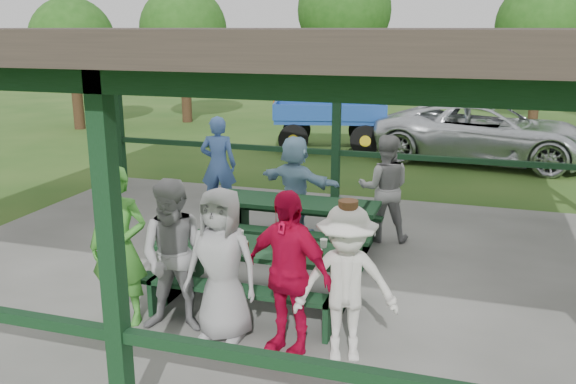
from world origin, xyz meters
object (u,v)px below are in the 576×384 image
(spectator_lblue, at_px, (295,185))
(contestant_grey_left, at_px, (176,257))
(contestant_green, at_px, (119,247))
(spectator_blue, at_px, (218,165))
(contestant_white_fedora, at_px, (346,284))
(contestant_grey_mid, at_px, (222,265))
(spectator_grey, at_px, (384,188))
(farm_trailer, at_px, (330,124))
(pickup_truck, at_px, (487,133))
(picnic_table_near, at_px, (255,268))
(contestant_red, at_px, (287,273))
(picnic_table_far, at_px, (296,219))

(spectator_lblue, bearing_deg, contestant_grey_left, 104.33)
(contestant_green, relative_size, spectator_blue, 1.03)
(contestant_grey_left, xyz_separation_m, contestant_white_fedora, (1.88, -0.05, -0.05))
(contestant_grey_mid, xyz_separation_m, spectator_grey, (1.15, 3.67, 0.00))
(contestant_grey_left, relative_size, farm_trailer, 0.41)
(pickup_truck, xyz_separation_m, farm_trailer, (-4.21, 0.48, -0.04))
(spectator_grey, bearing_deg, contestant_grey_left, 54.62)
(spectator_blue, bearing_deg, contestant_grey_left, 95.04)
(contestant_green, height_order, spectator_grey, contestant_green)
(contestant_green, xyz_separation_m, contestant_grey_left, (0.69, 0.02, -0.05))
(picnic_table_near, xyz_separation_m, contestant_grey_left, (-0.59, -0.85, 0.39))
(contestant_red, xyz_separation_m, spectator_lblue, (-1.03, 3.69, -0.07))
(picnic_table_far, height_order, farm_trailer, farm_trailer)
(picnic_table_near, bearing_deg, contestant_white_fedora, -34.65)
(contestant_grey_mid, distance_m, contestant_white_fedora, 1.34)
(picnic_table_near, relative_size, pickup_truck, 0.44)
(contestant_grey_mid, relative_size, spectator_grey, 1.00)
(farm_trailer, bearing_deg, contestant_white_fedora, -88.82)
(contestant_grey_mid, relative_size, pickup_truck, 0.30)
(contestant_white_fedora, bearing_deg, spectator_blue, 111.09)
(contestant_green, distance_m, spectator_grey, 4.37)
(contestant_white_fedora, distance_m, spectator_blue, 5.39)
(contestant_grey_left, height_order, farm_trailer, contestant_grey_left)
(picnic_table_near, bearing_deg, contestant_grey_left, -124.69)
(contestant_grey_left, distance_m, farm_trailer, 11.14)
(farm_trailer, bearing_deg, picnic_table_far, -93.09)
(spectator_lblue, xyz_separation_m, pickup_truck, (2.97, 7.02, -0.14))
(contestant_grey_mid, height_order, contestant_white_fedora, contestant_grey_mid)
(contestant_red, relative_size, spectator_blue, 0.99)
(contestant_grey_left, distance_m, spectator_blue, 4.47)
(contestant_grey_left, relative_size, spectator_lblue, 1.07)
(picnic_table_far, relative_size, pickup_truck, 0.45)
(contestant_grey_mid, distance_m, spectator_blue, 4.68)
(contestant_white_fedora, distance_m, spectator_grey, 3.70)
(picnic_table_far, xyz_separation_m, contestant_red, (0.79, -2.94, 0.40))
(picnic_table_near, height_order, contestant_grey_left, contestant_grey_left)
(spectator_lblue, relative_size, farm_trailer, 0.38)
(contestant_red, height_order, spectator_blue, spectator_blue)
(contestant_grey_mid, height_order, pickup_truck, contestant_grey_mid)
(contestant_green, xyz_separation_m, farm_trailer, (-0.30, 11.11, -0.28))
(contestant_grey_left, distance_m, contestant_white_fedora, 1.88)
(contestant_white_fedora, xyz_separation_m, spectator_blue, (-3.26, 4.30, 0.07))
(picnic_table_near, xyz_separation_m, pickup_truck, (2.64, 9.77, 0.19))
(spectator_blue, bearing_deg, contestant_grey_mid, 101.25)
(contestant_green, bearing_deg, farm_trailer, 81.93)
(contestant_white_fedora, xyz_separation_m, farm_trailer, (-2.87, 11.14, -0.19))
(picnic_table_near, xyz_separation_m, spectator_lblue, (-0.33, 2.75, 0.33))
(contestant_grey_mid, bearing_deg, contestant_white_fedora, 0.12)
(spectator_lblue, bearing_deg, pickup_truck, -94.59)
(picnic_table_far, height_order, contestant_grey_mid, contestant_grey_mid)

